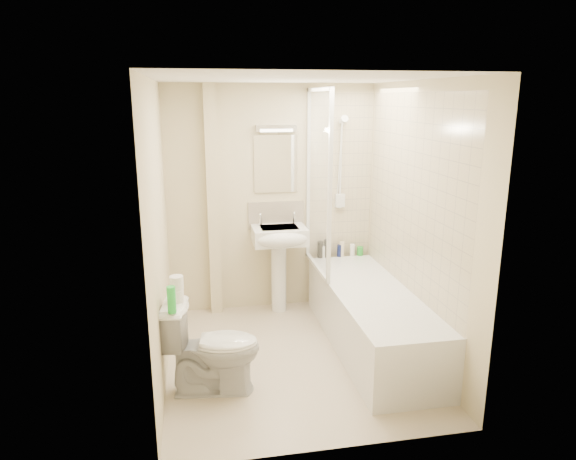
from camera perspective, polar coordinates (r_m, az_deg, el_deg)
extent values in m
plane|color=beige|center=(4.72, 0.61, -14.03)|extent=(2.50, 2.50, 0.00)
cube|color=beige|center=(5.48, -1.88, 3.40)|extent=(2.20, 0.02, 2.40)
cube|color=beige|center=(4.21, -14.18, -0.45)|extent=(0.02, 2.50, 2.40)
cube|color=beige|center=(4.62, 14.18, 0.84)|extent=(0.02, 2.50, 2.40)
cube|color=white|center=(4.15, 0.71, 16.50)|extent=(2.20, 2.50, 0.02)
cube|color=beige|center=(5.59, 5.78, 5.89)|extent=(0.70, 0.01, 1.75)
cube|color=beige|center=(4.66, 13.70, 3.82)|extent=(0.01, 2.10, 1.75)
cube|color=beige|center=(5.37, -8.34, 3.01)|extent=(0.12, 0.12, 2.40)
cube|color=beige|center=(5.52, -1.33, 1.66)|extent=(0.60, 0.02, 0.30)
cube|color=white|center=(5.42, -1.36, 7.34)|extent=(0.46, 0.01, 0.60)
cube|color=silver|center=(5.36, -1.35, 11.23)|extent=(0.42, 0.07, 0.07)
cube|color=white|center=(4.87, 9.20, -9.68)|extent=(0.70, 2.10, 0.55)
cube|color=white|center=(4.79, 9.31, -7.27)|extent=(0.56, 1.96, 0.05)
cube|color=white|center=(5.08, 3.36, 5.36)|extent=(0.01, 0.90, 1.80)
cube|color=white|center=(5.49, 2.28, 6.06)|extent=(0.04, 0.04, 1.80)
cube|color=white|center=(4.65, 4.68, 4.49)|extent=(0.04, 0.04, 1.80)
cube|color=white|center=(5.02, 3.51, 15.33)|extent=(0.04, 0.90, 0.04)
cube|color=white|center=(5.29, 3.22, -4.09)|extent=(0.04, 0.90, 0.03)
cylinder|color=white|center=(5.55, 5.88, 7.13)|extent=(0.02, 0.02, 0.90)
cylinder|color=white|center=(5.63, 5.76, 2.58)|extent=(0.05, 0.05, 0.02)
cylinder|color=white|center=(5.51, 6.00, 11.77)|extent=(0.05, 0.05, 0.02)
cylinder|color=white|center=(5.45, 6.21, 12.05)|extent=(0.08, 0.11, 0.11)
cube|color=white|center=(5.61, 5.79, 3.27)|extent=(0.10, 0.05, 0.14)
cylinder|color=white|center=(5.52, 5.77, 7.61)|extent=(0.01, 0.13, 0.84)
cylinder|color=white|center=(5.55, -1.03, -5.30)|extent=(0.16, 0.16, 0.75)
cube|color=white|center=(5.37, -1.00, -0.56)|extent=(0.56, 0.43, 0.17)
ellipsoid|color=white|center=(5.21, -0.69, -1.03)|extent=(0.56, 0.24, 0.17)
cube|color=silver|center=(5.36, -1.00, 0.11)|extent=(0.39, 0.28, 0.04)
cylinder|color=white|center=(5.42, -3.10, 1.08)|extent=(0.03, 0.03, 0.10)
cylinder|color=white|center=(5.48, 0.69, 1.24)|extent=(0.03, 0.03, 0.10)
sphere|color=white|center=(5.41, -3.11, 1.68)|extent=(0.04, 0.04, 0.04)
sphere|color=white|center=(5.46, 0.69, 1.84)|extent=(0.04, 0.04, 0.04)
cylinder|color=black|center=(5.63, 3.62, -2.19)|extent=(0.07, 0.07, 0.18)
cylinder|color=white|center=(5.65, 3.88, -2.42)|extent=(0.06, 0.06, 0.13)
cylinder|color=black|center=(5.65, 4.35, -2.06)|extent=(0.07, 0.07, 0.20)
cylinder|color=#121B4F|center=(5.69, 5.73, -2.29)|extent=(0.05, 0.05, 0.13)
cylinder|color=beige|center=(5.70, 6.01, -2.13)|extent=(0.06, 0.06, 0.17)
cylinder|color=white|center=(5.74, 7.16, -2.21)|extent=(0.05, 0.05, 0.13)
cylinder|color=green|center=(5.77, 8.01, -2.32)|extent=(0.07, 0.07, 0.10)
imported|color=white|center=(4.14, -8.38, -12.73)|extent=(0.60, 0.84, 0.74)
cylinder|color=white|center=(4.03, -12.31, -7.14)|extent=(0.11, 0.11, 0.10)
cylinder|color=white|center=(4.01, -12.28, -5.76)|extent=(0.10, 0.10, 0.11)
cylinder|color=green|center=(3.83, -12.82, -7.56)|extent=(0.06, 0.06, 0.20)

